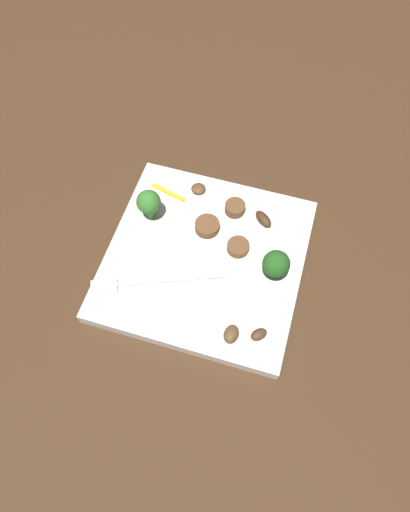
{
  "coord_description": "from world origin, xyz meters",
  "views": [
    {
      "loc": [
        -0.09,
        0.29,
        0.57
      ],
      "look_at": [
        0.0,
        0.0,
        0.02
      ],
      "focal_mm": 32.53,
      "sensor_mm": 36.0,
      "label": 1
    }
  ],
  "objects_px": {
    "plate": "(205,259)",
    "sausage_slice_0": "(238,247)",
    "fork": "(148,282)",
    "mushroom_2": "(198,189)",
    "broccoli_floret_0": "(149,203)",
    "sausage_slice_2": "(207,226)",
    "broccoli_floret_1": "(276,264)",
    "mushroom_3": "(259,334)",
    "mushroom_1": "(263,219)",
    "mushroom_0": "(231,334)",
    "sausage_slice_1": "(235,208)",
    "pepper_strip_0": "(168,192)"
  },
  "relations": [
    {
      "from": "plate",
      "to": "mushroom_1",
      "type": "distance_m",
      "value": 0.1
    },
    {
      "from": "mushroom_2",
      "to": "pepper_strip_0",
      "type": "xyz_separation_m",
      "value": [
        0.04,
        0.02,
        -0.0
      ]
    },
    {
      "from": "sausage_slice_2",
      "to": "mushroom_2",
      "type": "bearing_deg",
      "value": -62.55
    },
    {
      "from": "broccoli_floret_0",
      "to": "sausage_slice_2",
      "type": "xyz_separation_m",
      "value": [
        -0.08,
        -0.0,
        -0.03
      ]
    },
    {
      "from": "broccoli_floret_1",
      "to": "broccoli_floret_0",
      "type": "bearing_deg",
      "value": -11.84
    },
    {
      "from": "mushroom_1",
      "to": "pepper_strip_0",
      "type": "bearing_deg",
      "value": -3.03
    },
    {
      "from": "sausage_slice_0",
      "to": "sausage_slice_1",
      "type": "relative_size",
      "value": 1.04
    },
    {
      "from": "sausage_slice_1",
      "to": "mushroom_1",
      "type": "xyz_separation_m",
      "value": [
        -0.04,
        0.01,
        -0.0
      ]
    },
    {
      "from": "mushroom_0",
      "to": "mushroom_2",
      "type": "bearing_deg",
      "value": -62.77
    },
    {
      "from": "broccoli_floret_1",
      "to": "mushroom_1",
      "type": "relative_size",
      "value": 1.51
    },
    {
      "from": "sausage_slice_0",
      "to": "mushroom_3",
      "type": "relative_size",
      "value": 1.38
    },
    {
      "from": "broccoli_floret_0",
      "to": "sausage_slice_0",
      "type": "bearing_deg",
      "value": 172.67
    },
    {
      "from": "sausage_slice_1",
      "to": "mushroom_3",
      "type": "relative_size",
      "value": 1.32
    },
    {
      "from": "plate",
      "to": "sausage_slice_1",
      "type": "distance_m",
      "value": 0.09
    },
    {
      "from": "fork",
      "to": "broccoli_floret_1",
      "type": "xyz_separation_m",
      "value": [
        -0.16,
        -0.06,
        0.03
      ]
    },
    {
      "from": "mushroom_0",
      "to": "mushroom_1",
      "type": "distance_m",
      "value": 0.18
    },
    {
      "from": "sausage_slice_2",
      "to": "mushroom_1",
      "type": "relative_size",
      "value": 1.11
    },
    {
      "from": "pepper_strip_0",
      "to": "sausage_slice_0",
      "type": "bearing_deg",
      "value": 153.02
    },
    {
      "from": "broccoli_floret_1",
      "to": "mushroom_1",
      "type": "distance_m",
      "value": 0.09
    },
    {
      "from": "fork",
      "to": "sausage_slice_0",
      "type": "distance_m",
      "value": 0.13
    },
    {
      "from": "sausage_slice_0",
      "to": "mushroom_3",
      "type": "height_order",
      "value": "same"
    },
    {
      "from": "broccoli_floret_0",
      "to": "sausage_slice_0",
      "type": "distance_m",
      "value": 0.14
    },
    {
      "from": "plate",
      "to": "pepper_strip_0",
      "type": "distance_m",
      "value": 0.12
    },
    {
      "from": "plate",
      "to": "sausage_slice_0",
      "type": "height_order",
      "value": "sausage_slice_0"
    },
    {
      "from": "mushroom_2",
      "to": "fork",
      "type": "bearing_deg",
      "value": 83.26
    },
    {
      "from": "broccoli_floret_0",
      "to": "mushroom_3",
      "type": "bearing_deg",
      "value": 145.36
    },
    {
      "from": "broccoli_floret_0",
      "to": "sausage_slice_0",
      "type": "height_order",
      "value": "broccoli_floret_0"
    },
    {
      "from": "plate",
      "to": "sausage_slice_2",
      "type": "distance_m",
      "value": 0.05
    },
    {
      "from": "sausage_slice_1",
      "to": "sausage_slice_2",
      "type": "height_order",
      "value": "same"
    },
    {
      "from": "mushroom_0",
      "to": "mushroom_2",
      "type": "xyz_separation_m",
      "value": [
        0.1,
        -0.2,
        -0.0
      ]
    },
    {
      "from": "sausage_slice_1",
      "to": "mushroom_2",
      "type": "relative_size",
      "value": 1.38
    },
    {
      "from": "fork",
      "to": "mushroom_3",
      "type": "relative_size",
      "value": 7.75
    },
    {
      "from": "mushroom_2",
      "to": "sausage_slice_2",
      "type": "bearing_deg",
      "value": 117.45
    },
    {
      "from": "plate",
      "to": "mushroom_2",
      "type": "relative_size",
      "value": 12.47
    },
    {
      "from": "plate",
      "to": "broccoli_floret_0",
      "type": "xyz_separation_m",
      "value": [
        0.09,
        -0.04,
        0.04
      ]
    },
    {
      "from": "fork",
      "to": "mushroom_2",
      "type": "relative_size",
      "value": 8.11
    },
    {
      "from": "plate",
      "to": "fork",
      "type": "xyz_separation_m",
      "value": [
        0.06,
        0.06,
        0.01
      ]
    },
    {
      "from": "plate",
      "to": "sausage_slice_0",
      "type": "distance_m",
      "value": 0.05
    },
    {
      "from": "plate",
      "to": "fork",
      "type": "distance_m",
      "value": 0.09
    },
    {
      "from": "plate",
      "to": "fork",
      "type": "relative_size",
      "value": 1.54
    },
    {
      "from": "fork",
      "to": "broccoli_floret_0",
      "type": "relative_size",
      "value": 3.31
    },
    {
      "from": "mushroom_1",
      "to": "mushroom_2",
      "type": "distance_m",
      "value": 0.11
    },
    {
      "from": "mushroom_0",
      "to": "broccoli_floret_1",
      "type": "bearing_deg",
      "value": -107.6
    },
    {
      "from": "sausage_slice_0",
      "to": "sausage_slice_1",
      "type": "height_order",
      "value": "sausage_slice_1"
    },
    {
      "from": "mushroom_0",
      "to": "mushroom_3",
      "type": "distance_m",
      "value": 0.03
    },
    {
      "from": "plate",
      "to": "mushroom_2",
      "type": "bearing_deg",
      "value": -68.36
    },
    {
      "from": "broccoli_floret_0",
      "to": "mushroom_0",
      "type": "xyz_separation_m",
      "value": [
        -0.16,
        0.14,
        -0.03
      ]
    },
    {
      "from": "mushroom_0",
      "to": "sausage_slice_1",
      "type": "bearing_deg",
      "value": -76.58
    },
    {
      "from": "fork",
      "to": "mushroom_0",
      "type": "bearing_deg",
      "value": 140.13
    },
    {
      "from": "plate",
      "to": "mushroom_3",
      "type": "distance_m",
      "value": 0.13
    }
  ]
}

